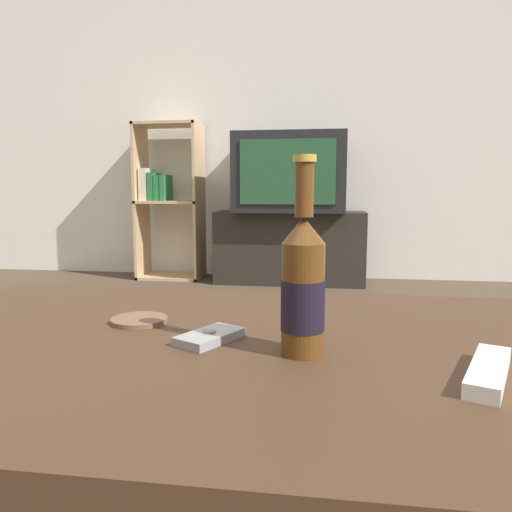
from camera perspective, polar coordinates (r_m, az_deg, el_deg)
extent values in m
cube|color=silver|center=(3.82, 5.85, 17.26)|extent=(8.00, 0.05, 2.60)
cube|color=#422B1C|center=(0.80, -5.15, -10.85)|extent=(1.16, 0.77, 0.04)
cylinder|color=#382417|center=(1.36, -23.98, -13.15)|extent=(0.07, 0.07, 0.38)
cylinder|color=#382417|center=(1.21, 24.88, -15.78)|extent=(0.07, 0.07, 0.38)
cube|color=#28231E|center=(3.54, 3.92, 1.02)|extent=(1.04, 0.37, 0.50)
cube|color=black|center=(3.52, 4.00, 9.41)|extent=(0.75, 0.56, 0.53)
cube|color=#234C2D|center=(3.23, 3.60, 9.57)|extent=(0.61, 0.01, 0.41)
cube|color=tan|center=(3.81, -12.98, 6.05)|extent=(0.02, 0.30, 1.13)
cube|color=tan|center=(3.68, -6.50, 6.14)|extent=(0.02, 0.30, 1.13)
cube|color=tan|center=(3.79, -9.61, -2.31)|extent=(0.46, 0.30, 0.02)
cube|color=tan|center=(3.74, -9.80, 6.10)|extent=(0.46, 0.30, 0.02)
cube|color=tan|center=(3.77, -10.00, 14.57)|extent=(0.46, 0.30, 0.02)
cube|color=beige|center=(3.79, -12.33, 7.98)|extent=(0.06, 0.21, 0.23)
cube|color=#236B38|center=(3.77, -11.50, 7.76)|extent=(0.04, 0.21, 0.20)
cube|color=#236B38|center=(3.76, -10.84, 7.64)|extent=(0.04, 0.21, 0.18)
cube|color=#236B38|center=(3.75, -10.23, 7.68)|extent=(0.03, 0.21, 0.19)
cylinder|color=#563314|center=(0.71, 5.37, -4.97)|extent=(0.06, 0.06, 0.16)
cylinder|color=black|center=(0.71, 5.36, -5.59)|extent=(0.06, 0.06, 0.07)
cone|color=#563314|center=(0.70, 5.47, 2.96)|extent=(0.06, 0.06, 0.04)
cylinder|color=#563314|center=(0.69, 5.53, 7.55)|extent=(0.03, 0.03, 0.07)
cylinder|color=#B79333|center=(0.69, 5.57, 11.04)|extent=(0.03, 0.03, 0.01)
cube|color=gray|center=(0.79, -5.25, -9.19)|extent=(0.10, 0.12, 0.01)
cylinder|color=slate|center=(0.79, -5.26, -8.60)|extent=(0.02, 0.02, 0.00)
cube|color=white|center=(0.70, 25.03, -11.86)|extent=(0.10, 0.17, 0.02)
cylinder|color=brown|center=(0.92, -13.20, -7.14)|extent=(0.10, 0.10, 0.01)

